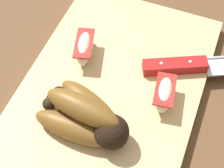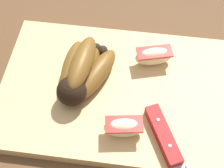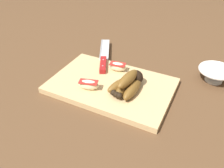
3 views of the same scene
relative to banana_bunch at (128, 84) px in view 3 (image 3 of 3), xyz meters
The scene contains 7 objects.
ground_plane 0.07m from the banana_bunch, behind, with size 6.00×6.00×0.00m, color brown.
cutting_board 0.07m from the banana_bunch, behind, with size 0.41×0.26×0.02m, color tan.
banana_bunch is the anchor object (origin of this frame).
chefs_knife 0.21m from the banana_bunch, 140.79° to the left, with size 0.15×0.26×0.02m.
apple_wedge_near 0.13m from the banana_bunch, 154.69° to the right, with size 0.07×0.04×0.04m.
apple_wedge_middle 0.12m from the banana_bunch, 132.20° to the left, with size 0.06×0.04×0.03m.
ceramic_bowl 0.32m from the banana_bunch, 40.89° to the left, with size 0.12×0.12×0.05m.
Camera 3 is at (0.27, -0.54, 0.47)m, focal length 36.43 mm.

